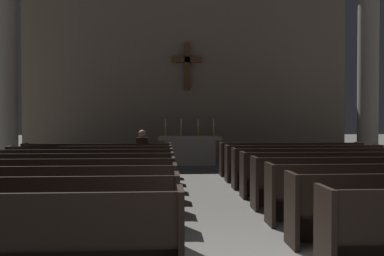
# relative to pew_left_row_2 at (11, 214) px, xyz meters

# --- Properties ---
(pew_left_row_2) EXTENTS (4.09, 0.50, 0.95)m
(pew_left_row_2) POSITION_rel_pew_left_row_2_xyz_m (0.00, 0.00, 0.00)
(pew_left_row_2) COLOR black
(pew_left_row_2) RESTS_ON ground
(pew_left_row_3) EXTENTS (4.09, 0.50, 0.95)m
(pew_left_row_3) POSITION_rel_pew_left_row_2_xyz_m (0.00, 1.14, 0.00)
(pew_left_row_3) COLOR black
(pew_left_row_3) RESTS_ON ground
(pew_left_row_4) EXTENTS (4.09, 0.50, 0.95)m
(pew_left_row_4) POSITION_rel_pew_left_row_2_xyz_m (0.00, 2.29, 0.00)
(pew_left_row_4) COLOR black
(pew_left_row_4) RESTS_ON ground
(pew_left_row_5) EXTENTS (4.09, 0.50, 0.95)m
(pew_left_row_5) POSITION_rel_pew_left_row_2_xyz_m (0.00, 3.43, 0.00)
(pew_left_row_5) COLOR black
(pew_left_row_5) RESTS_ON ground
(pew_left_row_6) EXTENTS (4.09, 0.50, 0.95)m
(pew_left_row_6) POSITION_rel_pew_left_row_2_xyz_m (0.00, 4.58, 0.00)
(pew_left_row_6) COLOR black
(pew_left_row_6) RESTS_ON ground
(pew_left_row_7) EXTENTS (4.09, 0.50, 0.95)m
(pew_left_row_7) POSITION_rel_pew_left_row_2_xyz_m (0.00, 5.72, 0.00)
(pew_left_row_7) COLOR black
(pew_left_row_7) RESTS_ON ground
(pew_left_row_8) EXTENTS (4.09, 0.50, 0.95)m
(pew_left_row_8) POSITION_rel_pew_left_row_2_xyz_m (0.00, 6.87, 0.00)
(pew_left_row_8) COLOR black
(pew_left_row_8) RESTS_ON ground
(pew_right_row_4) EXTENTS (4.09, 0.50, 0.95)m
(pew_right_row_4) POSITION_rel_pew_left_row_2_xyz_m (5.49, 2.29, 0.00)
(pew_right_row_4) COLOR black
(pew_right_row_4) RESTS_ON ground
(pew_right_row_5) EXTENTS (4.09, 0.50, 0.95)m
(pew_right_row_5) POSITION_rel_pew_left_row_2_xyz_m (5.49, 3.43, 0.00)
(pew_right_row_5) COLOR black
(pew_right_row_5) RESTS_ON ground
(pew_right_row_6) EXTENTS (4.09, 0.50, 0.95)m
(pew_right_row_6) POSITION_rel_pew_left_row_2_xyz_m (5.49, 4.58, 0.00)
(pew_right_row_6) COLOR black
(pew_right_row_6) RESTS_ON ground
(pew_right_row_7) EXTENTS (4.09, 0.50, 0.95)m
(pew_right_row_7) POSITION_rel_pew_left_row_2_xyz_m (5.49, 5.72, 0.00)
(pew_right_row_7) COLOR black
(pew_right_row_7) RESTS_ON ground
(pew_right_row_8) EXTENTS (4.09, 0.50, 0.95)m
(pew_right_row_8) POSITION_rel_pew_left_row_2_xyz_m (5.49, 6.87, 0.00)
(pew_right_row_8) COLOR black
(pew_right_row_8) RESTS_ON ground
(column_left_second) EXTENTS (1.00, 1.00, 5.99)m
(column_left_second) POSITION_rel_pew_left_row_2_xyz_m (-3.06, 8.53, 2.43)
(column_left_second) COLOR #9E998E
(column_left_second) RESTS_ON ground
(column_right_second) EXTENTS (1.00, 1.00, 5.99)m
(column_right_second) POSITION_rel_pew_left_row_2_xyz_m (8.55, 8.53, 2.43)
(column_right_second) COLOR #9E998E
(column_right_second) RESTS_ON ground
(altar) EXTENTS (2.20, 0.90, 1.01)m
(altar) POSITION_rel_pew_left_row_2_xyz_m (2.74, 9.87, 0.06)
(altar) COLOR #BCB7AD
(altar) RESTS_ON ground
(candlestick_outer_left) EXTENTS (0.16, 0.16, 0.61)m
(candlestick_outer_left) POSITION_rel_pew_left_row_2_xyz_m (1.89, 9.87, 0.72)
(candlestick_outer_left) COLOR #B79338
(candlestick_outer_left) RESTS_ON altar
(candlestick_inner_left) EXTENTS (0.16, 0.16, 0.61)m
(candlestick_inner_left) POSITION_rel_pew_left_row_2_xyz_m (2.44, 9.87, 0.72)
(candlestick_inner_left) COLOR #B79338
(candlestick_inner_left) RESTS_ON altar
(candlestick_inner_right) EXTENTS (0.16, 0.16, 0.61)m
(candlestick_inner_right) POSITION_rel_pew_left_row_2_xyz_m (3.04, 9.87, 0.72)
(candlestick_inner_right) COLOR #B79338
(candlestick_inner_right) RESTS_ON altar
(candlestick_outer_right) EXTENTS (0.16, 0.16, 0.61)m
(candlestick_outer_right) POSITION_rel_pew_left_row_2_xyz_m (3.59, 9.87, 0.72)
(candlestick_outer_right) COLOR #B79338
(candlestick_outer_right) RESTS_ON altar
(apse_with_cross) EXTENTS (12.67, 0.47, 6.64)m
(apse_with_cross) POSITION_rel_pew_left_row_2_xyz_m (2.74, 11.74, 2.84)
(apse_with_cross) COLOR gray
(apse_with_cross) RESTS_ON ground
(lone_worshipper) EXTENTS (0.32, 0.43, 1.32)m
(lone_worshipper) POSITION_rel_pew_left_row_2_xyz_m (1.24, 6.90, 0.22)
(lone_worshipper) COLOR #26262B
(lone_worshipper) RESTS_ON ground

